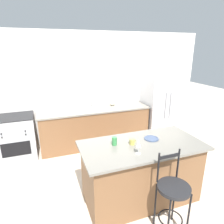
# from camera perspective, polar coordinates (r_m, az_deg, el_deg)

# --- Properties ---
(ground_plane) EXTENTS (18.00, 18.00, 0.00)m
(ground_plane) POSITION_cam_1_polar(r_m,az_deg,el_deg) (4.80, -3.48, -11.01)
(ground_plane) COLOR beige
(wall_back) EXTENTS (6.00, 0.07, 2.70)m
(wall_back) POSITION_cam_1_polar(r_m,az_deg,el_deg) (5.00, -6.16, 6.62)
(wall_back) COLOR silver
(wall_back) RESTS_ON ground_plane
(back_counter) EXTENTS (2.63, 0.70, 0.93)m
(back_counter) POSITION_cam_1_polar(r_m,az_deg,el_deg) (4.94, -4.88, -4.18)
(back_counter) COLOR brown
(back_counter) RESTS_ON ground_plane
(sink_faucet) EXTENTS (0.02, 0.13, 0.22)m
(sink_faucet) POSITION_cam_1_polar(r_m,az_deg,el_deg) (4.94, -5.68, 3.14)
(sink_faucet) COLOR #ADAFB5
(sink_faucet) RESTS_ON back_counter
(kitchen_island) EXTENTS (1.83, 0.92, 0.95)m
(kitchen_island) POSITION_cam_1_polar(r_m,az_deg,el_deg) (3.27, 8.27, -16.50)
(kitchen_island) COLOR brown
(kitchen_island) RESTS_ON ground_plane
(refrigerator) EXTENTS (0.85, 0.76, 1.74)m
(refrigerator) POSITION_cam_1_polar(r_m,az_deg,el_deg) (5.46, 13.33, 1.99)
(refrigerator) COLOR #BCBCC1
(refrigerator) RESTS_ON ground_plane
(oven_range) EXTENTS (0.77, 0.69, 0.95)m
(oven_range) POSITION_cam_1_polar(r_m,az_deg,el_deg) (4.82, -25.54, -6.50)
(oven_range) COLOR #ADAFB5
(oven_range) RESTS_ON ground_plane
(bar_stool_near) EXTENTS (0.41, 0.41, 1.12)m
(bar_stool_near) POSITION_cam_1_polar(r_m,az_deg,el_deg) (2.79, 16.93, -21.58)
(bar_stool_near) COLOR black
(bar_stool_near) RESTS_ON ground_plane
(dinner_plate) EXTENTS (0.23, 0.23, 0.02)m
(dinner_plate) POSITION_cam_1_polar(r_m,az_deg,el_deg) (3.21, 11.18, -7.44)
(dinner_plate) COLOR #425170
(dinner_plate) RESTS_ON kitchen_island
(wine_glass) EXTENTS (0.07, 0.07, 0.22)m
(wine_glass) POSITION_cam_1_polar(r_m,az_deg,el_deg) (2.71, 7.60, -8.87)
(wine_glass) COLOR white
(wine_glass) RESTS_ON kitchen_island
(coffee_mug) EXTENTS (0.11, 0.08, 0.09)m
(coffee_mug) POSITION_cam_1_polar(r_m,az_deg,el_deg) (2.99, 5.81, -8.41)
(coffee_mug) COLOR #C1B251
(coffee_mug) RESTS_ON kitchen_island
(tumbler_cup) EXTENTS (0.07, 0.07, 0.12)m
(tumbler_cup) POSITION_cam_1_polar(r_m,az_deg,el_deg) (2.95, 0.69, -8.32)
(tumbler_cup) COLOR #3D934C
(tumbler_cup) RESTS_ON kitchen_island
(pumpkin_decoration) EXTENTS (0.14, 0.14, 0.13)m
(pumpkin_decoration) POSITION_cam_1_polar(r_m,az_deg,el_deg) (5.02, 0.12, 2.51)
(pumpkin_decoration) COLOR beige
(pumpkin_decoration) RESTS_ON back_counter
(soap_bottle) EXTENTS (0.05, 0.05, 0.14)m
(soap_bottle) POSITION_cam_1_polar(r_m,az_deg,el_deg) (5.31, 7.13, 3.22)
(soap_bottle) COLOR silver
(soap_bottle) RESTS_ON back_counter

